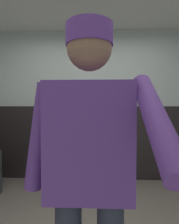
# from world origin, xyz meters

# --- Properties ---
(wall_back) EXTENTS (4.25, 0.12, 2.61)m
(wall_back) POSITION_xyz_m (0.00, 1.72, 1.31)
(wall_back) COLOR silver
(wall_back) RESTS_ON ground_plane
(wainscot_band_back) EXTENTS (3.65, 0.03, 1.29)m
(wainscot_band_back) POSITION_xyz_m (0.00, 1.64, 0.64)
(wainscot_band_back) COLOR black
(wainscot_band_back) RESTS_ON ground_plane
(urinal_left) EXTENTS (0.40, 0.34, 1.24)m
(urinal_left) POSITION_xyz_m (-0.71, 1.50, 0.78)
(urinal_left) COLOR white
(urinal_left) RESTS_ON ground_plane
(urinal_middle) EXTENTS (0.40, 0.34, 1.24)m
(urinal_middle) POSITION_xyz_m (0.04, 1.50, 0.78)
(urinal_middle) COLOR white
(urinal_middle) RESTS_ON ground_plane
(privacy_divider_panel) EXTENTS (0.04, 0.40, 0.90)m
(privacy_divider_panel) POSITION_xyz_m (-0.34, 1.43, 0.95)
(privacy_divider_panel) COLOR #4C4C51
(person) EXTENTS (0.65, 0.60, 1.71)m
(person) POSITION_xyz_m (0.05, -0.63, 1.01)
(person) COLOR #2D3342
(person) RESTS_ON ground_plane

